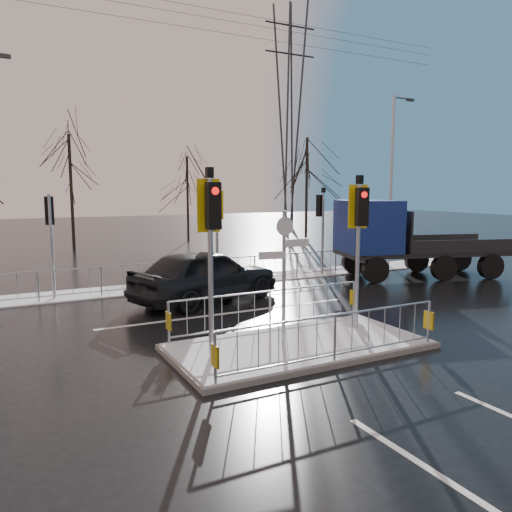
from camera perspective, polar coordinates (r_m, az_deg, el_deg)
name	(u,v)px	position (r m, az deg, el deg)	size (l,w,h in m)	color
ground	(299,348)	(11.92, 4.90, -10.49)	(120.00, 120.00, 0.00)	black
snow_verge	(179,285)	(19.49, -8.84, -3.33)	(30.00, 2.00, 0.04)	white
lane_markings	(307,352)	(11.65, 5.80, -10.91)	(8.00, 11.38, 0.01)	silver
traffic_island	(298,332)	(11.81, 4.85, -8.68)	(6.00, 3.04, 4.15)	#63625E
far_kerb_fixtures	(190,261)	(18.95, -7.56, -0.56)	(18.00, 0.65, 3.83)	#9CA1AA
car_far_lane	(206,275)	(16.56, -5.77, -2.17)	(2.10, 5.22, 1.78)	black
flatbed_truck	(390,237)	(21.60, 15.06, 2.14)	(7.44, 4.48, 3.25)	black
tree_far_a	(70,170)	(31.82, -20.46, 9.20)	(3.75, 3.75, 7.08)	black
tree_far_b	(187,182)	(35.66, -7.85, 8.36)	(3.25, 3.25, 6.14)	black
tree_far_c	(307,169)	(36.59, 5.83, 9.88)	(4.00, 4.00, 7.55)	black
street_lamp_right	(393,174)	(24.58, 15.34, 8.99)	(1.25, 0.18, 8.00)	#9CA1AA
pylon_wires	(279,106)	(46.32, 2.63, 16.76)	(70.00, 2.38, 19.97)	#2D3033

